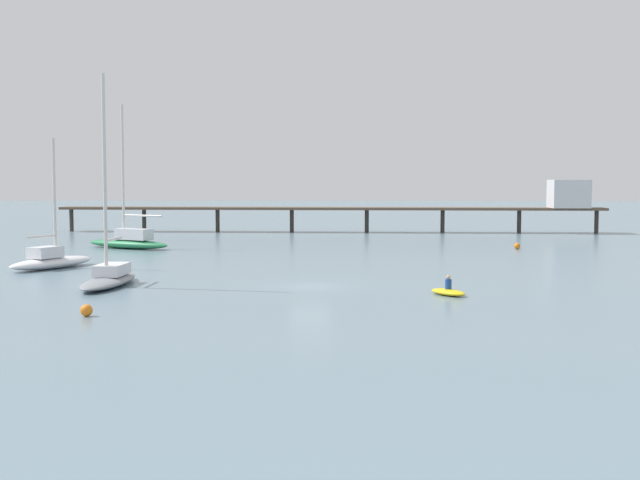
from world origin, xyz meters
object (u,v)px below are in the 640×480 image
Objects in this scene: sailboat_white at (51,259)px; mooring_buoy_outer at (87,310)px; sailboat_gray at (109,274)px; dinghy_yellow at (448,291)px; mooring_buoy_mid at (517,246)px; pier at (442,202)px; sailboat_green at (129,239)px.

sailboat_white is 23.17m from mooring_buoy_outer.
sailboat_gray is 4.67× the size of dinghy_yellow.
sailboat_gray reaches higher than mooring_buoy_mid.
pier is at bearing 69.56° from mooring_buoy_outer.
mooring_buoy_mid is (30.25, 28.14, -0.41)m from sailboat_gray.
mooring_buoy_outer is at bearing -79.34° from sailboat_gray.
sailboat_white is at bearing 153.96° from dinghy_yellow.
sailboat_gray reaches higher than pier.
mooring_buoy_outer is (8.06, -38.96, -0.57)m from sailboat_green.
pier is 56.16m from dinghy_yellow.
sailboat_green is at bearing 101.69° from mooring_buoy_outer.
dinghy_yellow is at bearing -107.67° from mooring_buoy_mid.
mooring_buoy_outer is at bearing -125.33° from mooring_buoy_mid.
sailboat_green reaches higher than mooring_buoy_outer.
sailboat_gray reaches higher than dinghy_yellow.
mooring_buoy_outer is (-23.74, -63.72, -3.41)m from pier.
sailboat_gray is at bearing -77.88° from sailboat_green.
dinghy_yellow reaches higher than mooring_buoy_mid.
sailboat_white is at bearing -153.77° from mooring_buoy_mid.
sailboat_green reaches higher than sailboat_gray.
mooring_buoy_outer is (9.21, -21.25, -0.37)m from sailboat_white.
pier is at bearing 52.19° from sailboat_white.
sailboat_gray is at bearing 100.66° from mooring_buoy_outer.
mooring_buoy_outer is at bearing -78.31° from sailboat_green.
sailboat_green is 23.03× the size of mooring_buoy_outer.
dinghy_yellow is (20.16, -3.53, -0.49)m from sailboat_gray.
sailboat_green is at bearing 86.29° from sailboat_white.
dinghy_yellow is at bearing -9.94° from sailboat_gray.
sailboat_gray is (-25.91, -52.23, -3.00)m from pier.
sailboat_green is at bearing 102.12° from sailboat_gray.
sailboat_green is at bearing 130.05° from dinghy_yellow.
sailboat_green is (1.15, 17.71, 0.20)m from sailboat_white.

